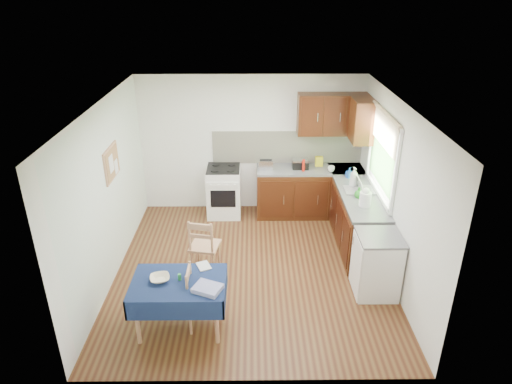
{
  "coord_description": "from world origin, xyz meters",
  "views": [
    {
      "loc": [
        0.01,
        -5.72,
        3.95
      ],
      "look_at": [
        0.07,
        0.09,
        1.23
      ],
      "focal_mm": 32.0,
      "sensor_mm": 36.0,
      "label": 1
    }
  ],
  "objects_px": {
    "toaster": "(266,165)",
    "dish_rack": "(359,189)",
    "chair_near": "(200,296)",
    "dining_table": "(179,289)",
    "sandwich_press": "(300,163)",
    "kettle": "(365,198)",
    "chair_far": "(204,244)"
  },
  "relations": [
    {
      "from": "dining_table",
      "to": "kettle",
      "type": "xyz_separation_m",
      "value": [
        2.55,
        1.55,
        0.45
      ]
    },
    {
      "from": "chair_near",
      "to": "toaster",
      "type": "distance_m",
      "value": 3.16
    },
    {
      "from": "dining_table",
      "to": "dish_rack",
      "type": "bearing_deg",
      "value": 31.72
    },
    {
      "from": "sandwich_press",
      "to": "kettle",
      "type": "bearing_deg",
      "value": -60.4
    },
    {
      "from": "sandwich_press",
      "to": "dish_rack",
      "type": "distance_m",
      "value": 1.3
    },
    {
      "from": "chair_far",
      "to": "dish_rack",
      "type": "height_order",
      "value": "dish_rack"
    },
    {
      "from": "dining_table",
      "to": "kettle",
      "type": "bearing_deg",
      "value": 24.1
    },
    {
      "from": "dining_table",
      "to": "sandwich_press",
      "type": "relative_size",
      "value": 3.99
    },
    {
      "from": "chair_near",
      "to": "kettle",
      "type": "height_order",
      "value": "kettle"
    },
    {
      "from": "toaster",
      "to": "kettle",
      "type": "height_order",
      "value": "kettle"
    },
    {
      "from": "chair_near",
      "to": "dish_rack",
      "type": "bearing_deg",
      "value": -48.36
    },
    {
      "from": "chair_near",
      "to": "sandwich_press",
      "type": "height_order",
      "value": "sandwich_press"
    },
    {
      "from": "chair_near",
      "to": "toaster",
      "type": "height_order",
      "value": "toaster"
    },
    {
      "from": "dining_table",
      "to": "dish_rack",
      "type": "xyz_separation_m",
      "value": [
        2.59,
        2.08,
        0.35
      ]
    },
    {
      "from": "dining_table",
      "to": "kettle",
      "type": "distance_m",
      "value": 3.02
    },
    {
      "from": "dining_table",
      "to": "chair_near",
      "type": "distance_m",
      "value": 0.27
    },
    {
      "from": "dining_table",
      "to": "toaster",
      "type": "distance_m",
      "value": 3.23
    },
    {
      "from": "dining_table",
      "to": "sandwich_press",
      "type": "bearing_deg",
      "value": 53.28
    },
    {
      "from": "dining_table",
      "to": "chair_near",
      "type": "xyz_separation_m",
      "value": [
        0.24,
        0.01,
        -0.13
      ]
    },
    {
      "from": "chair_far",
      "to": "dish_rack",
      "type": "distance_m",
      "value": 2.61
    },
    {
      "from": "dining_table",
      "to": "chair_near",
      "type": "height_order",
      "value": "chair_near"
    },
    {
      "from": "dish_rack",
      "to": "toaster",
      "type": "bearing_deg",
      "value": 136.65
    },
    {
      "from": "chair_far",
      "to": "kettle",
      "type": "height_order",
      "value": "kettle"
    },
    {
      "from": "toaster",
      "to": "dish_rack",
      "type": "xyz_separation_m",
      "value": [
        1.46,
        -0.92,
        -0.06
      ]
    },
    {
      "from": "chair_far",
      "to": "chair_near",
      "type": "height_order",
      "value": "chair_far"
    },
    {
      "from": "dining_table",
      "to": "toaster",
      "type": "xyz_separation_m",
      "value": [
        1.13,
        3.0,
        0.41
      ]
    },
    {
      "from": "toaster",
      "to": "kettle",
      "type": "distance_m",
      "value": 2.04
    },
    {
      "from": "toaster",
      "to": "dish_rack",
      "type": "distance_m",
      "value": 1.73
    },
    {
      "from": "chair_near",
      "to": "sandwich_press",
      "type": "bearing_deg",
      "value": -25.96
    },
    {
      "from": "dining_table",
      "to": "chair_near",
      "type": "bearing_deg",
      "value": -3.69
    },
    {
      "from": "chair_near",
      "to": "dish_rack",
      "type": "distance_m",
      "value": 3.16
    },
    {
      "from": "sandwich_press",
      "to": "dish_rack",
      "type": "bearing_deg",
      "value": -47.86
    }
  ]
}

